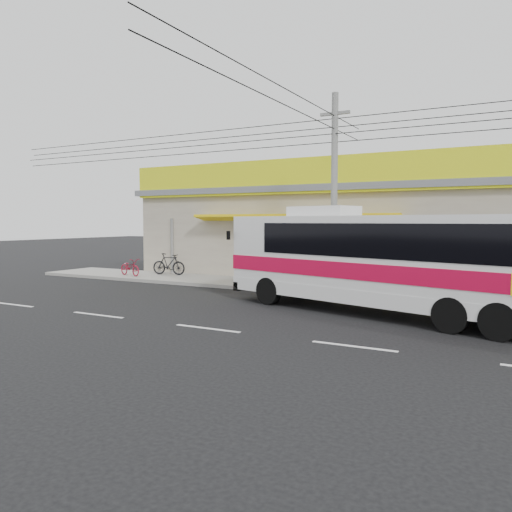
{
  "coord_description": "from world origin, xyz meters",
  "views": [
    {
      "loc": [
        7.36,
        -13.39,
        2.85
      ],
      "look_at": [
        -0.97,
        2.0,
        1.63
      ],
      "focal_mm": 35.0,
      "sensor_mm": 36.0,
      "label": 1
    }
  ],
  "objects": [
    {
      "name": "ground",
      "position": [
        0.0,
        0.0,
        0.0
      ],
      "size": [
        120.0,
        120.0,
        0.0
      ],
      "primitive_type": "plane",
      "color": "black",
      "rests_on": "ground"
    },
    {
      "name": "sidewalk",
      "position": [
        0.0,
        6.0,
        0.07
      ],
      "size": [
        30.0,
        3.2,
        0.15
      ],
      "primitive_type": "cube",
      "color": "gray",
      "rests_on": "ground"
    },
    {
      "name": "lane_markings",
      "position": [
        0.0,
        -2.5,
        0.0
      ],
      "size": [
        50.0,
        0.12,
        0.01
      ],
      "primitive_type": null,
      "color": "silver",
      "rests_on": "ground"
    },
    {
      "name": "coach_bus",
      "position": [
        3.77,
        1.6,
        1.79
      ],
      "size": [
        11.07,
        5.17,
        3.34
      ],
      "rotation": [
        0.0,
        0.0,
        -0.28
      ],
      "color": "silver",
      "rests_on": "ground"
    },
    {
      "name": "storefront_building",
      "position": [
        -0.01,
        11.54,
        2.3
      ],
      "size": [
        22.6,
        9.2,
        5.7
      ],
      "color": "gray",
      "rests_on": "ground"
    },
    {
      "name": "motorbike_dark",
      "position": [
        -8.42,
        6.52,
        0.69
      ],
      "size": [
        1.86,
        0.78,
        1.08
      ],
      "primitive_type": "imported",
      "rotation": [
        0.0,
        0.0,
        1.72
      ],
      "color": "black",
      "rests_on": "sidewalk"
    },
    {
      "name": "motorbike_red",
      "position": [
        -9.88,
        5.3,
        0.57
      ],
      "size": [
        1.7,
        0.98,
        0.85
      ],
      "primitive_type": "imported",
      "rotation": [
        0.0,
        0.0,
        1.29
      ],
      "color": "maroon",
      "rests_on": "sidewalk"
    },
    {
      "name": "utility_pole",
      "position": [
        0.96,
        4.61,
        6.29
      ],
      "size": [
        34.0,
        14.0,
        7.62
      ],
      "color": "#60605E",
      "rests_on": "ground"
    }
  ]
}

